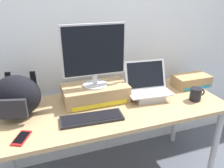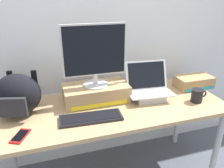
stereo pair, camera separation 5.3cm
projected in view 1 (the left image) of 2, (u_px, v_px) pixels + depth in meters
The scene contains 10 objects.
back_wall at pixel (94, 21), 1.86m from camera, with size 7.00×0.10×2.60m, color silver.
desk at pixel (112, 114), 1.74m from camera, with size 1.73×0.68×0.73m.
toner_box_yellow at pixel (95, 93), 1.76m from camera, with size 0.50×0.26×0.13m.
desktop_monitor at pixel (94, 55), 1.64m from camera, with size 0.48×0.19×0.47m.
open_laptop at pixel (147, 91), 1.81m from camera, with size 0.36×0.27×0.29m.
external_keyboard at pixel (92, 118), 1.53m from camera, with size 0.43×0.17×0.02m.
messenger_backpack at pixel (17, 96), 1.54m from camera, with size 0.37×0.33×0.29m.
coffee_mug at pixel (196, 94), 1.78m from camera, with size 0.13×0.09×0.10m.
cell_phone at pixel (22, 138), 1.34m from camera, with size 0.12×0.16×0.01m.
toner_box_cyan at pixel (191, 81), 2.03m from camera, with size 0.32×0.18×0.10m.
Camera 1 is at (-0.50, -1.42, 1.56)m, focal length 36.15 mm.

